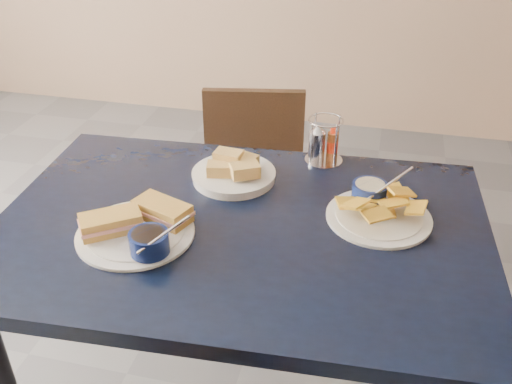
% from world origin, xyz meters
% --- Properties ---
extents(dining_table, '(1.25, 0.87, 0.75)m').
position_xyz_m(dining_table, '(0.06, 0.23, 0.68)').
color(dining_table, black).
rests_on(dining_table, ground).
extents(chair_far, '(0.43, 0.42, 0.79)m').
position_xyz_m(chair_far, '(-0.06, 0.91, 0.45)').
color(chair_far, black).
rests_on(chair_far, ground).
extents(sandwich_plate, '(0.31, 0.28, 0.12)m').
position_xyz_m(sandwich_plate, '(-0.16, 0.13, 0.77)').
color(sandwich_plate, white).
rests_on(sandwich_plate, dining_table).
extents(plantain_plate, '(0.26, 0.26, 0.12)m').
position_xyz_m(plantain_plate, '(0.38, 0.35, 0.77)').
color(plantain_plate, white).
rests_on(plantain_plate, dining_table).
extents(bread_basket, '(0.23, 0.23, 0.07)m').
position_xyz_m(bread_basket, '(-0.01, 0.43, 0.77)').
color(bread_basket, white).
rests_on(bread_basket, dining_table).
extents(condiment_caddy, '(0.11, 0.11, 0.14)m').
position_xyz_m(condiment_caddy, '(0.21, 0.60, 0.81)').
color(condiment_caddy, silver).
rests_on(condiment_caddy, dining_table).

